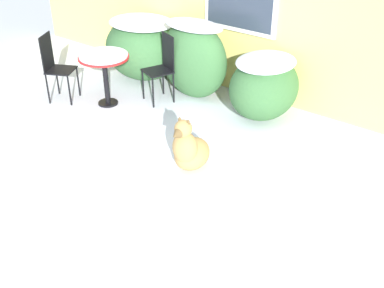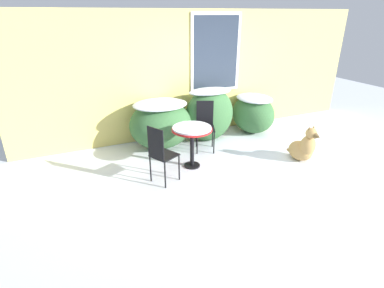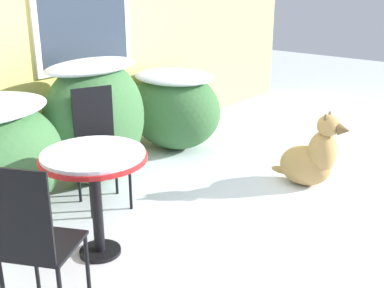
# 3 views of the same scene
# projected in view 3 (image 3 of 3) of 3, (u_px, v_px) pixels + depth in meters

# --- Properties ---
(ground_plane) EXTENTS (16.00, 16.00, 0.00)m
(ground_plane) POSITION_uv_depth(u_px,v_px,m) (254.00, 229.00, 3.64)
(ground_plane) COLOR silver
(house_wall) EXTENTS (8.00, 0.10, 2.61)m
(house_wall) POSITION_uv_depth(u_px,v_px,m) (60.00, 29.00, 4.50)
(house_wall) COLOR #E5D16B
(house_wall) RESTS_ON ground_plane
(shrub_middle) EXTENTS (1.07, 0.62, 1.13)m
(shrub_middle) POSITION_uv_depth(u_px,v_px,m) (95.00, 118.00, 4.30)
(shrub_middle) COLOR #386638
(shrub_middle) RESTS_ON ground_plane
(shrub_right) EXTENTS (0.88, 1.06, 0.85)m
(shrub_right) POSITION_uv_depth(u_px,v_px,m) (174.00, 107.00, 5.21)
(shrub_right) COLOR #386638
(shrub_right) RESTS_ON ground_plane
(patio_table) EXTENTS (0.70, 0.70, 0.75)m
(patio_table) POSITION_uv_depth(u_px,v_px,m) (94.00, 168.00, 3.12)
(patio_table) COLOR black
(patio_table) RESTS_ON ground_plane
(patio_chair_near_table) EXTENTS (0.47, 0.47, 0.97)m
(patio_chair_near_table) POSITION_uv_depth(u_px,v_px,m) (99.00, 143.00, 3.90)
(patio_chair_near_table) COLOR black
(patio_chair_near_table) RESTS_ON ground_plane
(patio_chair_far_side) EXTENTS (0.49, 0.49, 0.97)m
(patio_chair_far_side) POSITION_uv_depth(u_px,v_px,m) (35.00, 241.00, 2.48)
(patio_chair_far_side) COLOR black
(patio_chair_far_side) RESTS_ON ground_plane
(dog) EXTENTS (0.41, 0.70, 0.70)m
(dog) POSITION_uv_depth(u_px,v_px,m) (312.00, 159.00, 4.32)
(dog) COLOR tan
(dog) RESTS_ON ground_plane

